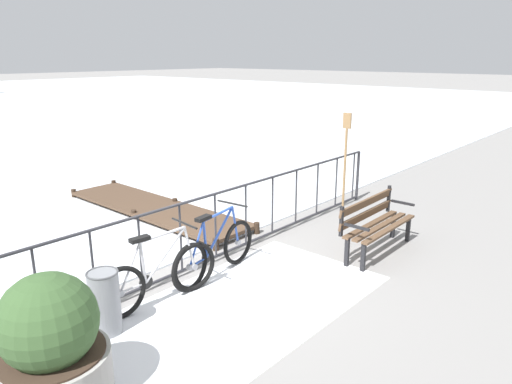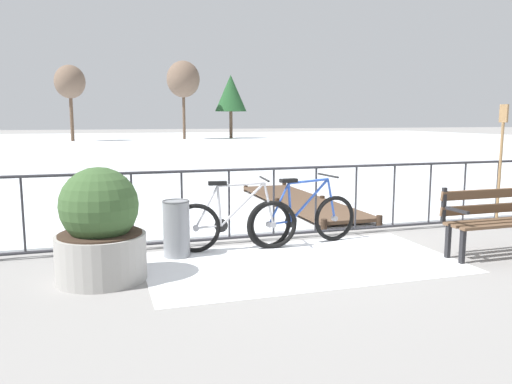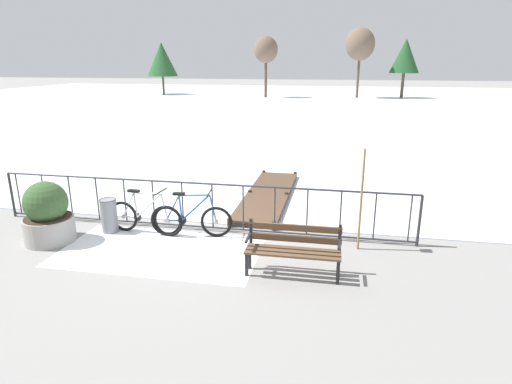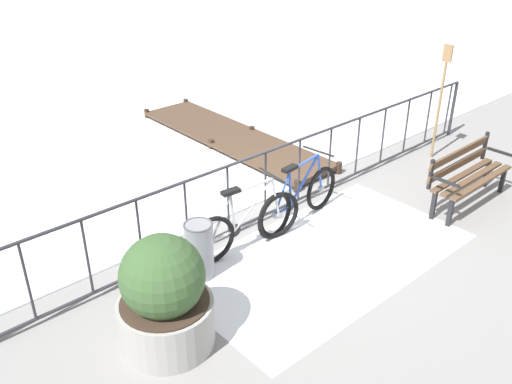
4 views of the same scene
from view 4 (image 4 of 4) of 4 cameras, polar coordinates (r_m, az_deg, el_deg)
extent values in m
plane|color=gray|center=(8.10, 2.68, -2.05)|extent=(160.00, 160.00, 0.00)
cube|color=white|center=(7.17, 7.18, -6.61)|extent=(3.81, 2.07, 0.01)
cylinder|color=#2D2D33|center=(7.63, 2.85, 4.79)|extent=(9.00, 0.04, 0.04)
cylinder|color=#2D2D33|center=(8.06, 2.69, -1.56)|extent=(9.00, 0.04, 0.04)
cylinder|color=#2D2D33|center=(11.24, 19.63, 8.05)|extent=(0.06, 0.06, 1.05)
cylinder|color=#2D2D33|center=(6.21, -22.52, -8.60)|extent=(0.03, 0.03, 0.97)
cylinder|color=#2D2D33|center=(6.38, -17.02, -6.50)|extent=(0.03, 0.03, 0.97)
cylinder|color=#2D2D33|center=(6.62, -11.89, -4.47)|extent=(0.03, 0.03, 0.97)
cylinder|color=#2D2D33|center=(6.91, -7.19, -2.56)|extent=(0.03, 0.03, 0.97)
cylinder|color=#2D2D33|center=(7.24, -2.90, -0.80)|extent=(0.03, 0.03, 0.97)
cylinder|color=#2D2D33|center=(7.63, 0.98, 0.79)|extent=(0.03, 0.03, 0.97)
cylinder|color=#2D2D33|center=(8.05, 4.47, 2.23)|extent=(0.03, 0.03, 0.97)
cylinder|color=#2D2D33|center=(8.50, 7.61, 3.51)|extent=(0.03, 0.03, 0.97)
cylinder|color=#2D2D33|center=(8.97, 10.43, 4.64)|extent=(0.03, 0.03, 0.97)
cylinder|color=#2D2D33|center=(9.47, 12.97, 5.65)|extent=(0.03, 0.03, 0.97)
cylinder|color=#2D2D33|center=(9.99, 15.25, 6.55)|extent=(0.03, 0.03, 0.97)
cylinder|color=#2D2D33|center=(10.53, 17.32, 7.35)|extent=(0.03, 0.03, 0.97)
cylinder|color=#2D2D33|center=(11.08, 19.19, 8.07)|extent=(0.03, 0.03, 0.97)
torus|color=black|center=(6.85, -4.58, -5.01)|extent=(0.66, 0.13, 0.66)
cylinder|color=gray|center=(6.85, -4.58, -5.01)|extent=(0.08, 0.07, 0.08)
torus|color=black|center=(7.36, 2.38, -2.41)|extent=(0.66, 0.13, 0.66)
cylinder|color=gray|center=(7.36, 2.38, -2.41)|extent=(0.08, 0.07, 0.08)
cylinder|color=#B2B2B7|center=(6.84, -2.43, -2.17)|extent=(0.08, 0.04, 0.53)
cylinder|color=#B2B2B7|center=(6.99, -0.28, -1.31)|extent=(0.61, 0.10, 0.59)
cylinder|color=#B2B2B7|center=(6.85, -0.43, 0.58)|extent=(0.63, 0.10, 0.07)
cylinder|color=#B2B2B7|center=(6.92, -3.40, -4.50)|extent=(0.34, 0.06, 0.05)
cylinder|color=#B2B2B7|center=(6.77, -3.61, -2.66)|extent=(0.32, 0.06, 0.56)
cylinder|color=#B2B2B7|center=(7.18, 2.03, -0.56)|extent=(0.16, 0.05, 0.59)
cube|color=black|center=(6.68, -2.63, 0.04)|extent=(0.25, 0.12, 0.05)
cylinder|color=black|center=(6.99, 1.67, 1.75)|extent=(0.08, 0.52, 0.03)
cylinder|color=black|center=(6.99, -2.24, -4.00)|extent=(0.18, 0.04, 0.18)
torus|color=black|center=(7.34, 1.94, -2.46)|extent=(0.66, 0.14, 0.66)
cylinder|color=gray|center=(7.34, 1.94, -2.46)|extent=(0.09, 0.07, 0.08)
torus|color=black|center=(8.08, 6.73, 0.37)|extent=(0.66, 0.14, 0.66)
cylinder|color=gray|center=(8.08, 6.73, 0.37)|extent=(0.09, 0.07, 0.08)
cylinder|color=#2D51B2|center=(7.42, 3.54, 0.36)|extent=(0.08, 0.04, 0.53)
cylinder|color=#2D51B2|center=(7.64, 5.02, 1.28)|extent=(0.61, 0.11, 0.59)
cylinder|color=#2D51B2|center=(7.51, 5.00, 3.03)|extent=(0.63, 0.11, 0.07)
cylinder|color=#2D51B2|center=(7.45, 2.78, -1.90)|extent=(0.34, 0.07, 0.05)
cylinder|color=#2D51B2|center=(7.31, 2.72, -0.16)|extent=(0.32, 0.07, 0.56)
cylinder|color=#2D51B2|center=(7.91, 6.58, 2.08)|extent=(0.16, 0.05, 0.59)
cube|color=black|center=(7.27, 3.51, 2.44)|extent=(0.25, 0.13, 0.05)
cylinder|color=black|center=(7.72, 6.44, 4.20)|extent=(0.09, 0.52, 0.03)
cylinder|color=black|center=(7.56, 3.58, -1.36)|extent=(0.18, 0.04, 0.18)
cube|color=brown|center=(8.72, 20.54, 1.65)|extent=(1.60, 0.11, 0.04)
cube|color=brown|center=(8.67, 21.42, 1.31)|extent=(1.60, 0.11, 0.04)
cube|color=brown|center=(8.61, 22.30, 0.96)|extent=(1.60, 0.11, 0.04)
cube|color=brown|center=(8.71, 20.15, 2.69)|extent=(1.60, 0.06, 0.12)
cube|color=brown|center=(8.63, 20.37, 3.89)|extent=(1.60, 0.06, 0.12)
cube|color=black|center=(9.35, 24.10, 1.20)|extent=(0.05, 0.06, 0.44)
cube|color=black|center=(9.44, 22.69, 1.74)|extent=(0.05, 0.06, 0.44)
cube|color=black|center=(9.31, 22.55, 4.44)|extent=(0.05, 0.04, 0.45)
cube|color=black|center=(9.23, 23.88, 3.81)|extent=(0.04, 0.40, 0.04)
cube|color=black|center=(8.10, 19.40, -1.99)|extent=(0.05, 0.06, 0.44)
cube|color=black|center=(8.20, 17.83, -1.32)|extent=(0.05, 0.06, 0.44)
cube|color=black|center=(8.05, 17.58, 1.74)|extent=(0.05, 0.04, 0.45)
cube|color=black|center=(7.96, 19.06, 0.98)|extent=(0.04, 0.40, 0.04)
cylinder|color=#9E9B96|center=(5.82, -9.19, -13.11)|extent=(0.97, 0.97, 0.51)
cylinder|color=#38281E|center=(5.65, -9.40, -11.08)|extent=(0.90, 0.90, 0.02)
sphere|color=#38562D|center=(5.47, -9.65, -8.58)|extent=(0.84, 0.84, 0.84)
cylinder|color=gray|center=(6.62, -5.86, -6.03)|extent=(0.34, 0.34, 0.72)
torus|color=#494A4E|center=(6.43, -6.02, -3.37)|extent=(0.35, 0.35, 0.02)
cylinder|color=#937047|center=(10.02, 18.30, 7.92)|extent=(0.04, 0.04, 1.70)
cube|color=#937047|center=(9.75, 19.18, 13.38)|extent=(0.03, 0.16, 0.28)
cube|color=#4C3828|center=(10.39, -2.48, 5.71)|extent=(1.10, 4.38, 0.06)
cylinder|color=#35271C|center=(8.62, 4.25, 0.63)|extent=(0.10, 0.10, 0.20)
cylinder|color=#35271C|center=(9.29, 8.54, 2.49)|extent=(0.10, 0.10, 0.20)
cylinder|color=#35271C|center=(10.11, -4.66, 4.88)|extent=(0.10, 0.10, 0.20)
cylinder|color=#35271C|center=(10.69, -0.42, 6.28)|extent=(0.10, 0.10, 0.20)
cylinder|color=#35271C|center=(11.82, -11.20, 7.91)|extent=(0.10, 0.10, 0.20)
cylinder|color=#35271C|center=(12.32, -7.25, 9.04)|extent=(0.10, 0.10, 0.20)
camera|label=1|loc=(1.27, 20.87, -32.07)|focal=33.61mm
camera|label=2|loc=(3.64, 66.98, -32.38)|focal=35.25mm
camera|label=3|loc=(8.50, 71.60, 5.38)|focal=30.24mm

